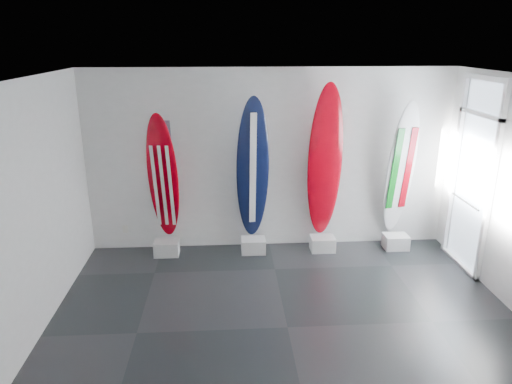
{
  "coord_description": "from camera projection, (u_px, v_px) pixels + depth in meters",
  "views": [
    {
      "loc": [
        -0.71,
        -4.94,
        3.41
      ],
      "look_at": [
        -0.3,
        1.4,
        1.32
      ],
      "focal_mm": 32.74,
      "sensor_mm": 36.0,
      "label": 1
    }
  ],
  "objects": [
    {
      "name": "surfboard_swiss",
      "position": [
        325.0,
        162.0,
        7.54
      ],
      "size": [
        0.6,
        0.31,
        2.56
      ],
      "primitive_type": "ellipsoid",
      "rotation": [
        0.07,
        0.0,
        0.11
      ],
      "color": "#8D000C",
      "rests_on": "display_block_swiss"
    },
    {
      "name": "ceiling",
      "position": [
        294.0,
        80.0,
        4.86
      ],
      "size": [
        6.0,
        6.0,
        0.0
      ],
      "primitive_type": "plane",
      "rotation": [
        3.14,
        0.0,
        0.0
      ],
      "color": "white",
      "rests_on": "wall_back"
    },
    {
      "name": "display_block_usa",
      "position": [
        167.0,
        248.0,
        7.72
      ],
      "size": [
        0.4,
        0.3,
        0.24
      ],
      "primitive_type": "cube",
      "color": "silver",
      "rests_on": "floor"
    },
    {
      "name": "display_block_swiss",
      "position": [
        322.0,
        244.0,
        7.88
      ],
      "size": [
        0.4,
        0.3,
        0.24
      ],
      "primitive_type": "cube",
      "color": "silver",
      "rests_on": "floor"
    },
    {
      "name": "wall_back",
      "position": [
        270.0,
        161.0,
        7.7
      ],
      "size": [
        6.0,
        0.0,
        6.0
      ],
      "primitive_type": "plane",
      "rotation": [
        1.57,
        0.0,
        0.0
      ],
      "color": "silver",
      "rests_on": "ground"
    },
    {
      "name": "display_block_navy",
      "position": [
        253.0,
        245.0,
        7.81
      ],
      "size": [
        0.4,
        0.3,
        0.24
      ],
      "primitive_type": "cube",
      "color": "silver",
      "rests_on": "floor"
    },
    {
      "name": "surfboard_usa",
      "position": [
        163.0,
        178.0,
        7.45
      ],
      "size": [
        0.53,
        0.48,
        2.14
      ],
      "primitive_type": "ellipsoid",
      "rotation": [
        0.17,
        0.0,
        -0.11
      ],
      "color": "#8D000C",
      "rests_on": "display_block_usa"
    },
    {
      "name": "wall_front",
      "position": [
        343.0,
        356.0,
        2.96
      ],
      "size": [
        6.0,
        0.0,
        6.0
      ],
      "primitive_type": "plane",
      "rotation": [
        -1.57,
        0.0,
        0.0
      ],
      "color": "silver",
      "rests_on": "ground"
    },
    {
      "name": "wall_left",
      "position": [
        20.0,
        221.0,
        5.14
      ],
      "size": [
        0.0,
        5.0,
        5.0
      ],
      "primitive_type": "plane",
      "rotation": [
        1.57,
        0.0,
        1.57
      ],
      "color": "silver",
      "rests_on": "ground"
    },
    {
      "name": "wall_outlet",
      "position": [
        125.0,
        229.0,
        7.89
      ],
      "size": [
        0.09,
        0.02,
        0.13
      ],
      "primitive_type": "cube",
      "color": "silver",
      "rests_on": "wall_back"
    },
    {
      "name": "surfboard_navy",
      "position": [
        253.0,
        169.0,
        7.5
      ],
      "size": [
        0.56,
        0.33,
        2.36
      ],
      "primitive_type": "ellipsoid",
      "rotation": [
        0.07,
        0.0,
        0.14
      ],
      "color": "black",
      "rests_on": "display_block_navy"
    },
    {
      "name": "surfboard_italy",
      "position": [
        401.0,
        169.0,
        7.66
      ],
      "size": [
        0.59,
        0.47,
        2.29
      ],
      "primitive_type": "ellipsoid",
      "rotation": [
        0.12,
        0.0,
        0.23
      ],
      "color": "silver",
      "rests_on": "display_block_italy"
    },
    {
      "name": "display_block_italy",
      "position": [
        396.0,
        242.0,
        7.96
      ],
      "size": [
        0.4,
        0.3,
        0.24
      ],
      "primitive_type": "cube",
      "color": "silver",
      "rests_on": "floor"
    },
    {
      "name": "glass_door",
      "position": [
        473.0,
        178.0,
        7.0
      ],
      "size": [
        0.12,
        1.16,
        2.85
      ],
      "primitive_type": null,
      "color": "white",
      "rests_on": "floor"
    },
    {
      "name": "floor",
      "position": [
        287.0,
        327.0,
        5.8
      ],
      "size": [
        6.0,
        6.0,
        0.0
      ],
      "primitive_type": "plane",
      "color": "black",
      "rests_on": "ground"
    }
  ]
}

